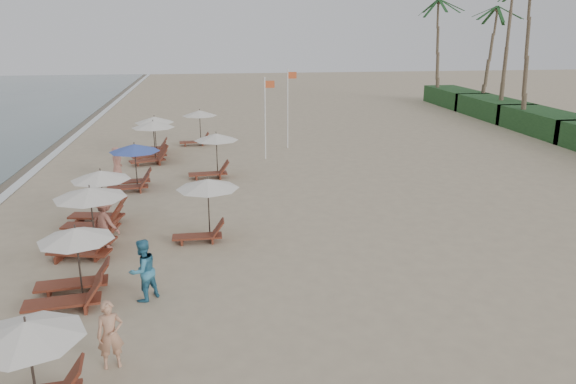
{
  "coord_description": "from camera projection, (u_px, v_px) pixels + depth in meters",
  "views": [
    {
      "loc": [
        -1.9,
        -14.04,
        7.32
      ],
      "look_at": [
        1.0,
        5.85,
        1.3
      ],
      "focal_mm": 34.31,
      "sensor_mm": 36.0,
      "label": 1
    }
  ],
  "objects": [
    {
      "name": "ground",
      "position": [
        283.0,
        295.0,
        15.67
      ],
      "size": [
        160.0,
        160.0,
        0.0
      ],
      "primitive_type": "plane",
      "color": "tan",
      "rests_on": "ground"
    },
    {
      "name": "lounger_station_0",
      "position": [
        18.0,
        384.0,
        10.14
      ],
      "size": [
        2.63,
        2.14,
        2.29
      ],
      "color": "maroon",
      "rests_on": "ground"
    },
    {
      "name": "lounger_station_1",
      "position": [
        69.0,
        268.0,
        15.07
      ],
      "size": [
        2.54,
        2.07,
        2.16
      ],
      "color": "maroon",
      "rests_on": "ground"
    },
    {
      "name": "lounger_station_2",
      "position": [
        85.0,
        220.0,
        18.32
      ],
      "size": [
        2.74,
        2.4,
        2.29
      ],
      "color": "maroon",
      "rests_on": "ground"
    },
    {
      "name": "lounger_station_3",
      "position": [
        96.0,
        201.0,
        20.68
      ],
      "size": [
        2.68,
        2.33,
        2.24
      ],
      "color": "maroon",
      "rests_on": "ground"
    },
    {
      "name": "lounger_station_4",
      "position": [
        131.0,
        165.0,
        25.66
      ],
      "size": [
        2.57,
        2.34,
        2.16
      ],
      "color": "maroon",
      "rests_on": "ground"
    },
    {
      "name": "lounger_station_5",
      "position": [
        150.0,
        141.0,
        30.75
      ],
      "size": [
        2.67,
        2.4,
        2.34
      ],
      "color": "maroon",
      "rests_on": "ground"
    },
    {
      "name": "lounger_station_6",
      "position": [
        152.0,
        134.0,
        32.93
      ],
      "size": [
        2.57,
        2.35,
        2.25
      ],
      "color": "maroon",
      "rests_on": "ground"
    },
    {
      "name": "inland_station_0",
      "position": [
        204.0,
        200.0,
        19.36
      ],
      "size": [
        2.5,
        2.24,
        2.22
      ],
      "color": "maroon",
      "rests_on": "ground"
    },
    {
      "name": "inland_station_1",
      "position": [
        213.0,
        151.0,
        27.65
      ],
      "size": [
        2.67,
        2.24,
        2.22
      ],
      "color": "maroon",
      "rests_on": "ground"
    },
    {
      "name": "inland_station_2",
      "position": [
        197.0,
        122.0,
        35.41
      ],
      "size": [
        2.56,
        2.24,
        2.22
      ],
      "color": "maroon",
      "rests_on": "ground"
    },
    {
      "name": "beachgoer_near",
      "position": [
        110.0,
        335.0,
        12.16
      ],
      "size": [
        0.65,
        0.5,
        1.61
      ],
      "primitive_type": "imported",
      "rotation": [
        0.0,
        0.0,
        0.21
      ],
      "color": "tan",
      "rests_on": "ground"
    },
    {
      "name": "beachgoer_mid_a",
      "position": [
        143.0,
        270.0,
        15.18
      ],
      "size": [
        1.09,
        1.09,
        1.79
      ],
      "primitive_type": "imported",
      "rotation": [
        0.0,
        0.0,
        3.91
      ],
      "color": "teal",
      "rests_on": "ground"
    },
    {
      "name": "beachgoer_mid_b",
      "position": [
        105.0,
        223.0,
        18.83
      ],
      "size": [
        1.34,
        1.23,
        1.81
      ],
      "primitive_type": "imported",
      "rotation": [
        0.0,
        0.0,
        2.5
      ],
      "color": "#9C5E4F",
      "rests_on": "ground"
    },
    {
      "name": "beachgoer_far_b",
      "position": [
        117.0,
        162.0,
        27.74
      ],
      "size": [
        0.64,
        0.86,
        1.59
      ],
      "primitive_type": "imported",
      "rotation": [
        0.0,
        0.0,
        1.38
      ],
      "color": "tan",
      "rests_on": "ground"
    },
    {
      "name": "flag_pole_near",
      "position": [
        266.0,
        114.0,
        31.24
      ],
      "size": [
        0.6,
        0.08,
        4.68
      ],
      "color": "silver",
      "rests_on": "ground"
    },
    {
      "name": "flag_pole_far",
      "position": [
        288.0,
        105.0,
        34.11
      ],
      "size": [
        0.6,
        0.08,
        4.93
      ],
      "color": "silver",
      "rests_on": "ground"
    }
  ]
}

